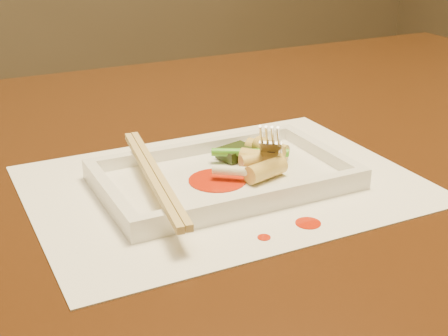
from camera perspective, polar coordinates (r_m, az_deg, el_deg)
name	(u,v)px	position (r m, az deg, el deg)	size (l,w,h in m)	color
table	(255,211)	(0.83, 2.88, -3.94)	(1.40, 0.90, 0.75)	black
placemat	(224,184)	(0.66, 0.00, -1.50)	(0.40, 0.30, 0.00)	white
sauce_splatter_a	(308,223)	(0.59, 7.70, -5.02)	(0.02, 0.02, 0.00)	red
sauce_splatter_b	(264,237)	(0.56, 3.68, -6.35)	(0.01, 0.01, 0.00)	red
plate_base	(224,180)	(0.66, 0.00, -1.12)	(0.26, 0.16, 0.01)	white
plate_rim_far	(195,148)	(0.72, -2.64, 1.85)	(0.26, 0.01, 0.01)	white
plate_rim_near	(259,198)	(0.60, 3.18, -2.76)	(0.26, 0.01, 0.01)	white
plate_rim_left	(110,193)	(0.61, -10.42, -2.27)	(0.01, 0.14, 0.01)	white
plate_rim_right	(322,151)	(0.71, 8.94, 1.51)	(0.01, 0.14, 0.01)	white
veg_piece	(236,152)	(0.70, 1.10, 1.45)	(0.04, 0.03, 0.01)	black
scallion_white	(232,171)	(0.64, 0.72, -0.24)	(0.01, 0.01, 0.04)	#EAEACC
scallion_green	(250,153)	(0.69, 2.40, 1.42)	(0.01, 0.01, 0.09)	#359217
chopstick_a	(150,175)	(0.62, -6.79, -0.68)	(0.01, 0.24, 0.01)	tan
chopstick_b	(158,174)	(0.62, -6.10, -0.55)	(0.01, 0.24, 0.01)	tan
fork	(275,96)	(0.68, 4.65, 6.55)	(0.09, 0.10, 0.14)	silver
sauce_blob_0	(217,180)	(0.65, -0.60, -1.12)	(0.06, 0.06, 0.00)	red
rice_cake_0	(267,149)	(0.70, 3.94, 1.71)	(0.02, 0.02, 0.05)	#DCC866
rice_cake_1	(260,159)	(0.68, 3.29, 0.84)	(0.02, 0.02, 0.04)	#DCC866
rice_cake_2	(269,149)	(0.69, 4.12, 1.78)	(0.02, 0.02, 0.04)	#DCC866
rice_cake_3	(266,170)	(0.65, 3.84, -0.17)	(0.02, 0.02, 0.05)	#DCC866
rice_cake_4	(261,160)	(0.67, 3.40, 0.72)	(0.02, 0.02, 0.05)	#DCC866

